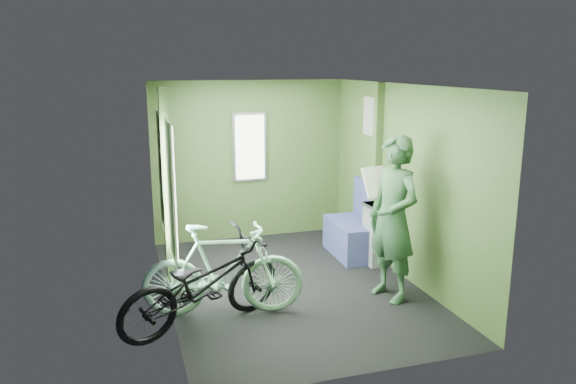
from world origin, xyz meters
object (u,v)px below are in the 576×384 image
object	(u,v)px
bicycle_black	(205,328)
waste_box	(376,234)
bicycle_mint	(224,315)
passenger	(393,219)
bench_seat	(354,234)

from	to	relation	value
bicycle_black	waste_box	world-z (taller)	waste_box
bicycle_mint	passenger	distance (m)	2.05
bicycle_black	bicycle_mint	xyz separation A→B (m)	(0.23, 0.23, 0.00)
bicycle_black	waste_box	size ratio (longest dim) A/B	2.21
bicycle_mint	bench_seat	bearing A→B (deg)	-45.84
bench_seat	bicycle_mint	bearing A→B (deg)	-145.56
passenger	waste_box	size ratio (longest dim) A/B	2.26
bicycle_black	bicycle_mint	size ratio (longest dim) A/B	1.08
bicycle_mint	waste_box	distance (m)	2.37
waste_box	bench_seat	world-z (taller)	bench_seat
waste_box	bench_seat	xyz separation A→B (m)	(-0.11, 0.40, -0.11)
passenger	waste_box	bearing A→B (deg)	147.80
bicycle_mint	passenger	bearing A→B (deg)	-81.92
passenger	waste_box	distance (m)	1.18
waste_box	bench_seat	distance (m)	0.43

